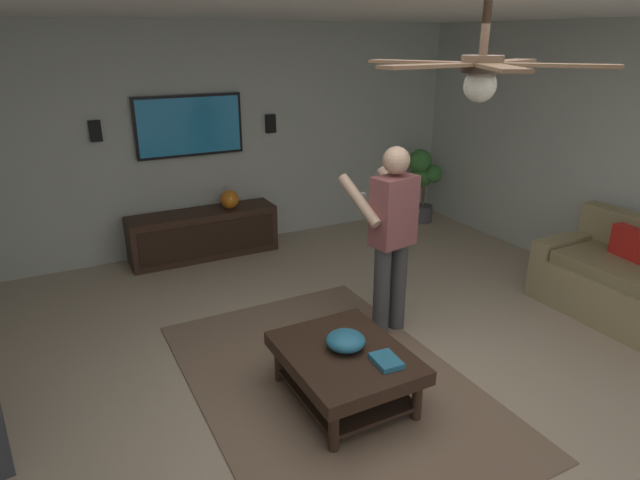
{
  "coord_description": "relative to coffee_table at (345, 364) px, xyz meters",
  "views": [
    {
      "loc": [
        -2.56,
        1.84,
        2.44
      ],
      "look_at": [
        1.04,
        -0.05,
        0.91
      ],
      "focal_mm": 30.4,
      "sensor_mm": 36.0,
      "label": 1
    }
  ],
  "objects": [
    {
      "name": "ground_plane",
      "position": [
        -0.23,
        -0.18,
        -0.3
      ],
      "size": [
        8.73,
        8.73,
        0.0
      ],
      "primitive_type": "plane",
      "color": "tan"
    },
    {
      "name": "wall_back_tv",
      "position": [
        3.46,
        -0.18,
        1.01
      ],
      "size": [
        0.1,
        6.72,
        2.62
      ],
      "primitive_type": "cube",
      "color": "#B2B7AD",
      "rests_on": "ground"
    },
    {
      "name": "area_rug",
      "position": [
        0.2,
        -0.0,
        -0.29
      ],
      "size": [
        2.84,
        1.9,
        0.01
      ],
      "primitive_type": "cube",
      "color": "#7A604C",
      "rests_on": "ground"
    },
    {
      "name": "coffee_table",
      "position": [
        0.0,
        0.0,
        0.0
      ],
      "size": [
        1.0,
        0.8,
        0.4
      ],
      "color": "#332116",
      "rests_on": "ground"
    },
    {
      "name": "media_console",
      "position": [
        3.13,
        0.09,
        -0.02
      ],
      "size": [
        0.45,
        1.7,
        0.55
      ],
      "rotation": [
        0.0,
        0.0,
        3.14
      ],
      "color": "#332116",
      "rests_on": "ground"
    },
    {
      "name": "tv",
      "position": [
        3.37,
        0.09,
        1.2
      ],
      "size": [
        0.05,
        1.22,
        0.69
      ],
      "rotation": [
        0.0,
        0.0,
        3.14
      ],
      "color": "black"
    },
    {
      "name": "person_standing",
      "position": [
        0.67,
        -0.83,
        0.64
      ],
      "size": [
        0.6,
        0.61,
        1.64
      ],
      "rotation": [
        0.0,
        0.0,
        0.18
      ],
      "color": "#3F3F3F",
      "rests_on": "ground"
    },
    {
      "name": "potted_plant_tall",
      "position": [
        3.0,
        -2.99,
        0.34
      ],
      "size": [
        0.44,
        0.46,
        1.03
      ],
      "color": "#4C4C51",
      "rests_on": "ground"
    },
    {
      "name": "bowl",
      "position": [
        0.02,
        -0.02,
        0.17
      ],
      "size": [
        0.28,
        0.28,
        0.12
      ],
      "primitive_type": "ellipsoid",
      "color": "teal",
      "rests_on": "coffee_table"
    },
    {
      "name": "remote_white",
      "position": [
        0.16,
        -0.07,
        0.12
      ],
      "size": [
        0.05,
        0.15,
        0.02
      ],
      "primitive_type": "cube",
      "rotation": [
        0.0,
        0.0,
        1.51
      ],
      "color": "white",
      "rests_on": "coffee_table"
    },
    {
      "name": "book",
      "position": [
        -0.26,
        -0.17,
        0.12
      ],
      "size": [
        0.23,
        0.17,
        0.04
      ],
      "primitive_type": "cube",
      "rotation": [
        0.0,
        0.0,
        6.21
      ],
      "color": "teal",
      "rests_on": "coffee_table"
    },
    {
      "name": "vase_round",
      "position": [
        3.09,
        -0.24,
        0.36
      ],
      "size": [
        0.22,
        0.22,
        0.22
      ],
      "primitive_type": "sphere",
      "color": "orange",
      "rests_on": "media_console"
    },
    {
      "name": "wall_speaker_left",
      "position": [
        3.38,
        -0.91,
        1.16
      ],
      "size": [
        0.06,
        0.12,
        0.22
      ],
      "primitive_type": "cube",
      "color": "black"
    },
    {
      "name": "wall_speaker_right",
      "position": [
        3.38,
        1.09,
        1.22
      ],
      "size": [
        0.06,
        0.12,
        0.22
      ],
      "primitive_type": "cube",
      "color": "black"
    },
    {
      "name": "ceiling_fan",
      "position": [
        -0.76,
        -0.28,
        2.0
      ],
      "size": [
        1.11,
        1.18,
        0.46
      ],
      "color": "#4C3828"
    }
  ]
}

